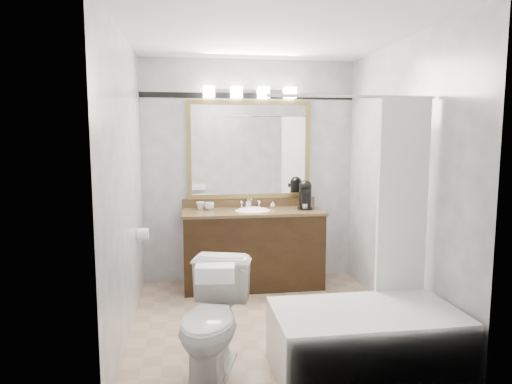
# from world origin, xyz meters

# --- Properties ---
(room) EXTENTS (2.42, 2.62, 2.52)m
(room) POSITION_xyz_m (0.00, 0.00, 1.25)
(room) COLOR tan
(room) RESTS_ON ground
(vanity) EXTENTS (1.53, 0.58, 0.97)m
(vanity) POSITION_xyz_m (0.00, 1.02, 0.44)
(vanity) COLOR black
(vanity) RESTS_ON ground
(mirror) EXTENTS (1.40, 0.04, 1.10)m
(mirror) POSITION_xyz_m (0.00, 1.28, 1.50)
(mirror) COLOR olive
(mirror) RESTS_ON room
(vanity_light_bar) EXTENTS (1.02, 0.14, 0.12)m
(vanity_light_bar) POSITION_xyz_m (0.00, 1.23, 2.13)
(vanity_light_bar) COLOR silver
(vanity_light_bar) RESTS_ON room
(accent_stripe) EXTENTS (2.40, 0.01, 0.06)m
(accent_stripe) POSITION_xyz_m (0.00, 1.29, 2.10)
(accent_stripe) COLOR black
(accent_stripe) RESTS_ON room
(bathtub) EXTENTS (1.30, 0.75, 1.96)m
(bathtub) POSITION_xyz_m (0.55, -0.90, 0.28)
(bathtub) COLOR white
(bathtub) RESTS_ON ground
(tp_roll) EXTENTS (0.11, 0.12, 0.12)m
(tp_roll) POSITION_xyz_m (-1.14, 0.66, 0.70)
(tp_roll) COLOR white
(tp_roll) RESTS_ON room
(toilet) EXTENTS (0.63, 0.85, 0.78)m
(toilet) POSITION_xyz_m (-0.54, -0.80, 0.39)
(toilet) COLOR white
(toilet) RESTS_ON ground
(tissue_box) EXTENTS (0.25, 0.15, 0.10)m
(tissue_box) POSITION_xyz_m (-0.54, -1.12, 0.82)
(tissue_box) COLOR white
(tissue_box) RESTS_ON toilet
(coffee_maker) EXTENTS (0.17, 0.21, 0.32)m
(coffee_maker) POSITION_xyz_m (0.60, 1.05, 1.01)
(coffee_maker) COLOR black
(coffee_maker) RESTS_ON vanity
(cup_left) EXTENTS (0.12, 0.12, 0.08)m
(cup_left) POSITION_xyz_m (-0.47, 1.13, 0.89)
(cup_left) COLOR white
(cup_left) RESTS_ON vanity
(cup_right) EXTENTS (0.12, 0.12, 0.09)m
(cup_right) POSITION_xyz_m (-0.56, 1.16, 0.89)
(cup_right) COLOR white
(cup_right) RESTS_ON vanity
(soap_bottle_a) EXTENTS (0.06, 0.06, 0.11)m
(soap_bottle_a) POSITION_xyz_m (-0.03, 1.17, 0.90)
(soap_bottle_a) COLOR white
(soap_bottle_a) RESTS_ON vanity
(soap_bottle_b) EXTENTS (0.07, 0.07, 0.07)m
(soap_bottle_b) POSITION_xyz_m (0.25, 1.17, 0.89)
(soap_bottle_b) COLOR white
(soap_bottle_b) RESTS_ON vanity
(soap_bar) EXTENTS (0.08, 0.05, 0.02)m
(soap_bar) POSITION_xyz_m (0.02, 1.13, 0.86)
(soap_bar) COLOR beige
(soap_bar) RESTS_ON vanity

